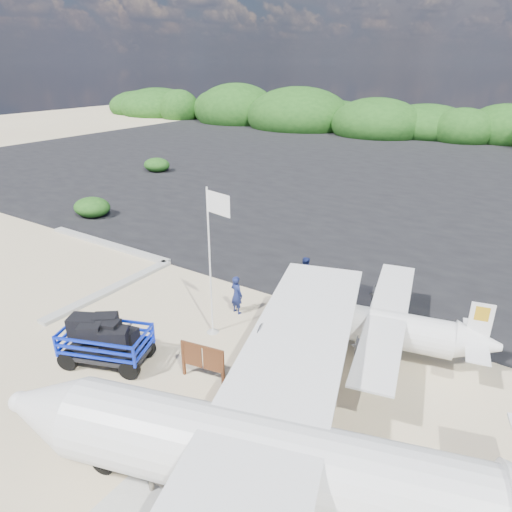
{
  "coord_description": "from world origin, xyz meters",
  "views": [
    {
      "loc": [
        10.81,
        -10.11,
        9.39
      ],
      "look_at": [
        1.37,
        4.23,
        2.06
      ],
      "focal_mm": 32.0,
      "sensor_mm": 36.0,
      "label": 1
    }
  ],
  "objects_px": {
    "crew_a": "(237,295)",
    "signboard": "(204,379)",
    "flagpole": "(213,332)",
    "baggage_cart": "(109,362)",
    "crew_b": "(305,275)",
    "aircraft_small": "(311,154)"
  },
  "relations": [
    {
      "from": "crew_a",
      "to": "signboard",
      "type": "bearing_deg",
      "value": 123.25
    },
    {
      "from": "flagpole",
      "to": "crew_a",
      "type": "bearing_deg",
      "value": 93.18
    },
    {
      "from": "baggage_cart",
      "to": "crew_b",
      "type": "bearing_deg",
      "value": 48.38
    },
    {
      "from": "aircraft_small",
      "to": "crew_b",
      "type": "bearing_deg",
      "value": 104.21
    },
    {
      "from": "baggage_cart",
      "to": "aircraft_small",
      "type": "height_order",
      "value": "aircraft_small"
    },
    {
      "from": "baggage_cart",
      "to": "crew_a",
      "type": "height_order",
      "value": "crew_a"
    },
    {
      "from": "flagpole",
      "to": "aircraft_small",
      "type": "bearing_deg",
      "value": 111.21
    },
    {
      "from": "signboard",
      "to": "aircraft_small",
      "type": "height_order",
      "value": "aircraft_small"
    },
    {
      "from": "baggage_cart",
      "to": "flagpole",
      "type": "height_order",
      "value": "flagpole"
    },
    {
      "from": "baggage_cart",
      "to": "signboard",
      "type": "xyz_separation_m",
      "value": [
        3.27,
        1.06,
        0.0
      ]
    },
    {
      "from": "crew_b",
      "to": "aircraft_small",
      "type": "xyz_separation_m",
      "value": [
        -14.61,
        29.41,
        -0.84
      ]
    },
    {
      "from": "crew_b",
      "to": "signboard",
      "type": "bearing_deg",
      "value": 68.76
    },
    {
      "from": "aircraft_small",
      "to": "baggage_cart",
      "type": "bearing_deg",
      "value": 94.78
    },
    {
      "from": "baggage_cart",
      "to": "signboard",
      "type": "distance_m",
      "value": 3.44
    },
    {
      "from": "signboard",
      "to": "crew_a",
      "type": "distance_m",
      "value": 4.44
    },
    {
      "from": "flagpole",
      "to": "signboard",
      "type": "xyz_separation_m",
      "value": [
        1.5,
        -2.37,
        0.0
      ]
    },
    {
      "from": "flagpole",
      "to": "signboard",
      "type": "relative_size",
      "value": 3.48
    },
    {
      "from": "baggage_cart",
      "to": "crew_b",
      "type": "distance_m",
      "value": 8.81
    },
    {
      "from": "baggage_cart",
      "to": "flagpole",
      "type": "xyz_separation_m",
      "value": [
        1.77,
        3.43,
        0.0
      ]
    },
    {
      "from": "flagpole",
      "to": "aircraft_small",
      "type": "distance_m",
      "value": 36.66
    },
    {
      "from": "baggage_cart",
      "to": "signboard",
      "type": "bearing_deg",
      "value": -2.84
    },
    {
      "from": "crew_b",
      "to": "aircraft_small",
      "type": "relative_size",
      "value": 0.24
    }
  ]
}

